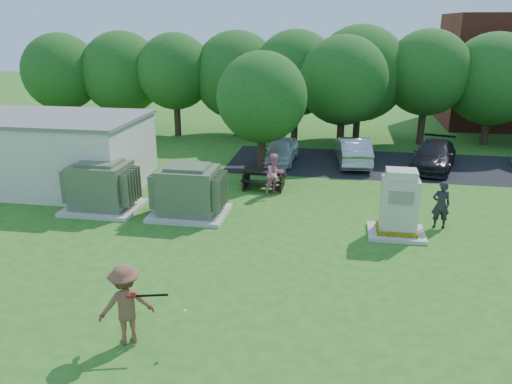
% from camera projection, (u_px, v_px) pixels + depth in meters
% --- Properties ---
extents(ground, '(120.00, 120.00, 0.00)m').
position_uv_depth(ground, '(234.00, 272.00, 15.46)').
color(ground, '#2D6619').
rests_on(ground, ground).
extents(service_building, '(10.00, 5.00, 3.20)m').
position_uv_depth(service_building, '(35.00, 153.00, 23.26)').
color(service_building, beige).
rests_on(service_building, ground).
extents(service_building_roof, '(10.20, 5.20, 0.15)m').
position_uv_depth(service_building_roof, '(30.00, 117.00, 22.72)').
color(service_building_roof, slate).
rests_on(service_building_roof, service_building).
extents(parking_strip, '(20.00, 6.00, 0.01)m').
position_uv_depth(parking_strip, '(414.00, 166.00, 26.92)').
color(parking_strip, '#232326').
rests_on(parking_strip, ground).
extents(transformer_left, '(3.00, 2.40, 2.07)m').
position_uv_depth(transformer_left, '(102.00, 187.00, 20.40)').
color(transformer_left, beige).
rests_on(transformer_left, ground).
extents(transformer_right, '(3.00, 2.40, 2.07)m').
position_uv_depth(transformer_right, '(189.00, 192.00, 19.80)').
color(transformer_right, beige).
rests_on(transformer_right, ground).
extents(generator_cabinet, '(2.02, 1.65, 2.46)m').
position_uv_depth(generator_cabinet, '(399.00, 207.00, 17.89)').
color(generator_cabinet, beige).
rests_on(generator_cabinet, ground).
extents(picnic_table, '(1.97, 1.48, 0.84)m').
position_uv_depth(picnic_table, '(264.00, 177.00, 23.24)').
color(picnic_table, black).
rests_on(picnic_table, ground).
extents(batter, '(1.51, 1.29, 2.03)m').
position_uv_depth(batter, '(126.00, 304.00, 11.83)').
color(batter, brown).
rests_on(batter, ground).
extents(person_by_generator, '(0.69, 0.48, 1.83)m').
position_uv_depth(person_by_generator, '(441.00, 205.00, 18.56)').
color(person_by_generator, black).
rests_on(person_by_generator, ground).
extents(person_at_picnic, '(1.15, 1.14, 1.87)m').
position_uv_depth(person_at_picnic, '(275.00, 174.00, 22.24)').
color(person_at_picnic, pink).
rests_on(person_at_picnic, ground).
extents(car_white, '(1.80, 4.02, 1.34)m').
position_uv_depth(car_white, '(281.00, 150.00, 27.54)').
color(car_white, white).
rests_on(car_white, ground).
extents(car_silver_a, '(2.06, 4.73, 1.51)m').
position_uv_depth(car_silver_a, '(353.00, 150.00, 27.11)').
color(car_silver_a, '#A3A4A8').
rests_on(car_silver_a, ground).
extents(car_dark, '(3.21, 5.21, 1.41)m').
position_uv_depth(car_dark, '(434.00, 155.00, 26.30)').
color(car_dark, black).
rests_on(car_dark, ground).
extents(batting_equipment, '(1.38, 0.32, 0.46)m').
position_uv_depth(batting_equipment, '(152.00, 298.00, 11.60)').
color(batting_equipment, black).
rests_on(batting_equipment, ground).
extents(tree_row, '(41.30, 13.30, 7.30)m').
position_uv_depth(tree_row, '(323.00, 77.00, 31.10)').
color(tree_row, '#47301E').
rests_on(tree_row, ground).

